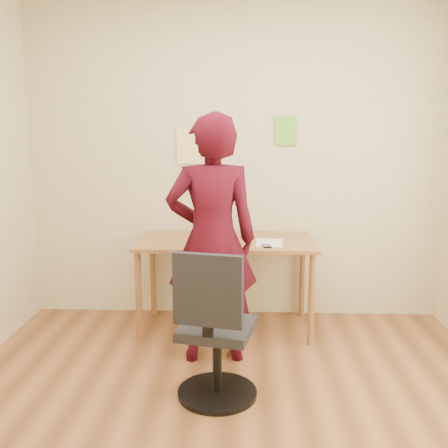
{
  "coord_description": "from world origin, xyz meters",
  "views": [
    {
      "loc": [
        0.08,
        -2.49,
        1.6
      ],
      "look_at": [
        -0.06,
        0.95,
        0.95
      ],
      "focal_mm": 40.0,
      "sensor_mm": 36.0,
      "label": 1
    }
  ],
  "objects_px": {
    "desk": "(226,251)",
    "person": "(212,240)",
    "phone": "(266,246)",
    "office_chair": "(214,337)",
    "laptop": "(213,233)"
  },
  "relations": [
    {
      "from": "laptop",
      "to": "phone",
      "type": "relative_size",
      "value": 3.07
    },
    {
      "from": "laptop",
      "to": "person",
      "type": "xyz_separation_m",
      "value": [
        0.03,
        -0.59,
        0.07
      ]
    },
    {
      "from": "office_chair",
      "to": "person",
      "type": "relative_size",
      "value": 0.55
    },
    {
      "from": "office_chair",
      "to": "person",
      "type": "height_order",
      "value": "person"
    },
    {
      "from": "office_chair",
      "to": "person",
      "type": "bearing_deg",
      "value": 106.97
    },
    {
      "from": "desk",
      "to": "person",
      "type": "relative_size",
      "value": 0.82
    },
    {
      "from": "person",
      "to": "phone",
      "type": "bearing_deg",
      "value": -146.85
    },
    {
      "from": "desk",
      "to": "laptop",
      "type": "height_order",
      "value": "laptop"
    },
    {
      "from": "desk",
      "to": "office_chair",
      "type": "relative_size",
      "value": 1.49
    },
    {
      "from": "desk",
      "to": "office_chair",
      "type": "xyz_separation_m",
      "value": [
        -0.03,
        -1.12,
        -0.25
      ]
    },
    {
      "from": "phone",
      "to": "office_chair",
      "type": "xyz_separation_m",
      "value": [
        -0.34,
        -0.91,
        -0.34
      ]
    },
    {
      "from": "laptop",
      "to": "person",
      "type": "relative_size",
      "value": 0.22
    },
    {
      "from": "desk",
      "to": "person",
      "type": "distance_m",
      "value": 0.58
    },
    {
      "from": "desk",
      "to": "person",
      "type": "bearing_deg",
      "value": -98.02
    },
    {
      "from": "desk",
      "to": "office_chair",
      "type": "bearing_deg",
      "value": -91.34
    }
  ]
}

